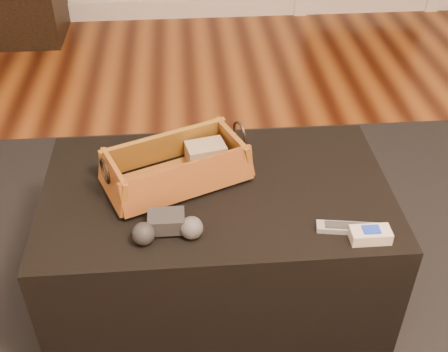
{
  "coord_description": "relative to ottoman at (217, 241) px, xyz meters",
  "views": [
    {
      "loc": [
        0.05,
        -0.87,
        1.45
      ],
      "look_at": [
        0.15,
        0.36,
        0.49
      ],
      "focal_mm": 45.0,
      "sensor_mm": 36.0,
      "label": 1
    }
  ],
  "objects": [
    {
      "name": "baseboard",
      "position": [
        -0.13,
        2.35,
        -0.16
      ],
      "size": [
        5.0,
        0.04,
        0.12
      ],
      "primitive_type": "cube",
      "color": "white",
      "rests_on": "floor"
    },
    {
      "name": "area_rug",
      "position": [
        0.0,
        -0.05,
        -0.22
      ],
      "size": [
        2.6,
        2.0,
        0.01
      ],
      "primitive_type": "cube",
      "color": "black",
      "rests_on": "floor"
    },
    {
      "name": "ottoman",
      "position": [
        0.0,
        0.0,
        0.0
      ],
      "size": [
        1.0,
        0.6,
        0.42
      ],
      "primitive_type": "cube",
      "color": "black",
      "rests_on": "area_rug"
    },
    {
      "name": "tv_remote",
      "position": [
        -0.13,
        0.02,
        0.24
      ],
      "size": [
        0.21,
        0.15,
        0.02
      ],
      "primitive_type": "cube",
      "rotation": [
        0.0,
        0.0,
        0.5
      ],
      "color": "black",
      "rests_on": "wicker_basket"
    },
    {
      "name": "cloth_bundle",
      "position": [
        -0.02,
        0.11,
        0.26
      ],
      "size": [
        0.13,
        0.1,
        0.06
      ],
      "primitive_type": "cube",
      "rotation": [
        0.0,
        0.0,
        0.22
      ],
      "color": "tan",
      "rests_on": "wicker_basket"
    },
    {
      "name": "wicker_basket",
      "position": [
        -0.11,
        0.04,
        0.26
      ],
      "size": [
        0.46,
        0.35,
        0.14
      ],
      "color": "#A36524",
      "rests_on": "ottoman"
    },
    {
      "name": "game_controller",
      "position": [
        -0.14,
        -0.18,
        0.24
      ],
      "size": [
        0.19,
        0.11,
        0.06
      ],
      "color": "#272729",
      "rests_on": "ottoman"
    },
    {
      "name": "silver_remote",
      "position": [
        0.33,
        -0.2,
        0.22
      ],
      "size": [
        0.17,
        0.06,
        0.02
      ],
      "color": "#9A9DA1",
      "rests_on": "ottoman"
    },
    {
      "name": "cream_gadget",
      "position": [
        0.38,
        -0.24,
        0.23
      ],
      "size": [
        0.1,
        0.05,
        0.04
      ],
      "color": "beige",
      "rests_on": "ottoman"
    }
  ]
}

